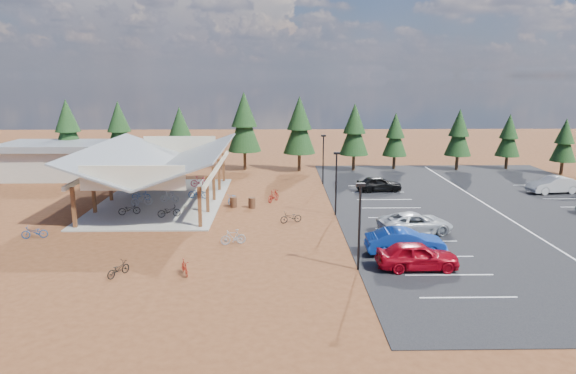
{
  "coord_description": "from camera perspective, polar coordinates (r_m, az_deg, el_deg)",
  "views": [
    {
      "loc": [
        0.39,
        -37.99,
        11.02
      ],
      "look_at": [
        1.19,
        3.69,
        1.96
      ],
      "focal_mm": 32.0,
      "sensor_mm": 36.0,
      "label": 1
    }
  ],
  "objects": [
    {
      "name": "ground",
      "position": [
        39.56,
        -1.62,
        -3.92
      ],
      "size": [
        140.0,
        140.0,
        0.0
      ],
      "primitive_type": "plane",
      "color": "#582D17",
      "rests_on": "ground"
    },
    {
      "name": "asphalt_lot",
      "position": [
        46.14,
        22.07,
        -2.45
      ],
      "size": [
        27.0,
        44.0,
        0.04
      ],
      "primitive_type": "cube",
      "color": "black",
      "rests_on": "ground"
    },
    {
      "name": "concrete_pad",
      "position": [
        47.46,
        -13.71,
        -1.46
      ],
      "size": [
        10.6,
        18.6,
        0.1
      ],
      "primitive_type": "cube",
      "color": "gray",
      "rests_on": "ground"
    },
    {
      "name": "bike_pavilion",
      "position": [
        46.73,
        -13.95,
        3.04
      ],
      "size": [
        11.65,
        19.4,
        4.97
      ],
      "color": "brown",
      "rests_on": "concrete_pad"
    },
    {
      "name": "outbuilding",
      "position": [
        61.73,
        -24.38,
        2.78
      ],
      "size": [
        11.0,
        7.0,
        3.9
      ],
      "color": "#ADA593",
      "rests_on": "ground"
    },
    {
      "name": "lamp_post_0",
      "position": [
        29.48,
        7.96,
        -3.69
      ],
      "size": [
        0.5,
        0.25,
        5.14
      ],
      "color": "black",
      "rests_on": "ground"
    },
    {
      "name": "lamp_post_1",
      "position": [
        41.05,
        5.37,
        0.9
      ],
      "size": [
        0.5,
        0.25,
        5.14
      ],
      "color": "black",
      "rests_on": "ground"
    },
    {
      "name": "lamp_post_2",
      "position": [
        52.81,
        3.93,
        3.47
      ],
      "size": [
        0.5,
        0.25,
        5.14
      ],
      "color": "black",
      "rests_on": "ground"
    },
    {
      "name": "trash_bin_0",
      "position": [
        44.09,
        -6.08,
        -1.68
      ],
      "size": [
        0.6,
        0.6,
        0.9
      ],
      "primitive_type": "cylinder",
      "color": "#452918",
      "rests_on": "ground"
    },
    {
      "name": "trash_bin_1",
      "position": [
        43.71,
        -4.03,
        -1.77
      ],
      "size": [
        0.6,
        0.6,
        0.9
      ],
      "primitive_type": "cylinder",
      "color": "#452918",
      "rests_on": "ground"
    },
    {
      "name": "pine_0",
      "position": [
        64.2,
        -23.28,
        6.05
      ],
      "size": [
        3.64,
        3.64,
        8.48
      ],
      "color": "#382314",
      "rests_on": "ground"
    },
    {
      "name": "pine_1",
      "position": [
        63.76,
        -18.26,
        6.23
      ],
      "size": [
        3.52,
        3.52,
        8.19
      ],
      "color": "#382314",
      "rests_on": "ground"
    },
    {
      "name": "pine_2",
      "position": [
        60.67,
        -11.9,
        5.96
      ],
      "size": [
        3.26,
        3.26,
        7.6
      ],
      "color": "#382314",
      "rests_on": "ground"
    },
    {
      "name": "pine_3",
      "position": [
        61.09,
        -4.89,
        7.16
      ],
      "size": [
        3.96,
        3.96,
        9.22
      ],
      "color": "#382314",
      "rests_on": "ground"
    },
    {
      "name": "pine_4",
      "position": [
        59.99,
        1.27,
        6.84
      ],
      "size": [
        3.77,
        3.77,
        8.77
      ],
      "color": "#382314",
      "rests_on": "ground"
    },
    {
      "name": "pine_5",
      "position": [
        60.76,
        7.39,
        6.32
      ],
      "size": [
        3.41,
        3.41,
        7.94
      ],
      "color": "#382314",
      "rests_on": "ground"
    },
    {
      "name": "pine_6",
      "position": [
        62.67,
        11.83,
        5.7
      ],
      "size": [
        2.91,
        2.91,
        6.79
      ],
      "color": "#382314",
      "rests_on": "ground"
    },
    {
      "name": "pine_7",
      "position": [
        64.03,
        18.45,
        5.72
      ],
      "size": [
        3.12,
        3.12,
        7.26
      ],
      "color": "#382314",
      "rests_on": "ground"
    },
    {
      "name": "pine_8",
      "position": [
        66.72,
        23.32,
        5.26
      ],
      "size": [
        2.85,
        2.85,
        6.64
      ],
      "color": "#382314",
      "rests_on": "ground"
    },
    {
      "name": "pine_13",
      "position": [
        65.68,
        28.38,
        4.57
      ],
      "size": [
        2.75,
        2.75,
        6.4
      ],
      "color": "#382314",
      "rests_on": "ground"
    },
    {
      "name": "bike_0",
      "position": [
        43.1,
        -17.22,
        -2.37
      ],
      "size": [
        1.8,
        1.11,
        0.89
      ],
      "primitive_type": "imported",
      "rotation": [
        0.0,
        0.0,
        1.9
      ],
      "color": "black",
      "rests_on": "concrete_pad"
    },
    {
      "name": "bike_1",
      "position": [
        45.77,
        -15.95,
        -1.33
      ],
      "size": [
        1.87,
        0.92,
        1.08
      ],
      "primitive_type": "imported",
      "rotation": [
        0.0,
        0.0,
        1.81
      ],
      "color": "#959A9D",
      "rests_on": "concrete_pad"
    },
    {
      "name": "bike_2",
      "position": [
        47.81,
        -16.01,
        -0.88
      ],
      "size": [
        1.71,
        0.66,
        0.88
      ],
      "primitive_type": "imported",
      "rotation": [
        0.0,
        0.0,
        1.53
      ],
      "color": "#16468F",
      "rests_on": "concrete_pad"
    },
    {
      "name": "bike_3",
      "position": [
        53.0,
        -14.01,
        0.57
      ],
      "size": [
        1.79,
        0.8,
        1.04
      ],
      "primitive_type": "imported",
      "rotation": [
        0.0,
        0.0,
        1.76
      ],
      "color": "maroon",
      "rests_on": "concrete_pad"
    },
    {
      "name": "bike_4",
      "position": [
        41.57,
        -13.09,
        -2.63
      ],
      "size": [
        1.89,
        1.18,
        0.94
      ],
      "primitive_type": "imported",
      "rotation": [
        0.0,
        0.0,
        1.91
      ],
      "color": "black",
      "rests_on": "concrete_pad"
    },
    {
      "name": "bike_5",
      "position": [
        46.35,
        -13.02,
        -1.07
      ],
      "size": [
        1.66,
        0.56,
        0.98
      ],
      "primitive_type": "imported",
      "rotation": [
        0.0,
        0.0,
        1.51
      ],
      "color": "gray",
      "rests_on": "concrete_pad"
    },
    {
      "name": "bike_6",
      "position": [
        47.27,
        -9.95,
        -0.67
      ],
      "size": [
        1.97,
        1.0,
        0.99
      ],
      "primitive_type": "imported",
      "rotation": [
        0.0,
        0.0,
        1.38
      ],
      "color": "navy",
      "rests_on": "concrete_pad"
    },
    {
      "name": "bike_7",
      "position": [
        52.21,
        -9.79,
        0.62
      ],
      "size": [
        1.85,
        0.63,
        1.1
      ],
      "primitive_type": "imported",
      "rotation": [
        0.0,
        0.0,
        1.63
      ],
      "color": "maroon",
      "rests_on": "concrete_pad"
    },
    {
      "name": "bike_10",
      "position": [
        39.65,
        -26.35,
        -4.51
      ],
      "size": [
        1.8,
        0.92,
        0.9
      ],
      "primitive_type": "imported",
      "rotation": [
        0.0,
        0.0,
        4.91
      ],
      "color": "navy",
      "rests_on": "ground"
    },
    {
      "name": "bike_11",
      "position": [
        29.86,
        -11.42,
        -8.74
      ],
      "size": [
        0.94,
        1.52,
        0.88
      ],
      "primitive_type": "imported",
      "rotation": [
        0.0,
        0.0,
        0.39
      ],
      "color": "maroon",
      "rests_on": "ground"
    },
    {
      "name": "bike_12",
      "position": [
        30.63,
        -18.35,
        -8.64
      ],
      "size": [
        1.27,
        1.67,
        0.84
      ],
      "primitive_type": "imported",
      "rotation": [
        0.0,
        0.0,
        2.63
      ],
      "color": "black",
      "rests_on": "ground"
    },
    {
      "name": "bike_13",
      "position": [
        34.48,
        -6.11,
        -5.56
      ],
      "size": [
        1.77,
        0.91,
        1.02
      ],
      "primitive_type": "imported",
      "rotation": [
        0.0,
        0.0,
        4.98
      ],
      "color": "gray",
      "rests_on": "ground"
    },
    {
      "name": "bike_14",
      "position": [
        45.51,
        -6.21,
        -1.26
      ],
      "size": [
        1.08,
        1.75,
        0.87
      ],
      "primitive_type": "imported",
      "rotation": [
        0.0,
        0.0,
        -0.33
      ],
      "color": "#11488E",
      "rests_on": "ground"
    },
    {
      "name": "bike_15",
      "position": [
        45.77,
        -1.62,
        -0.99
      ],
      "size": [
        1.33,
        1.79,
        1.07
      ],
      "primitive_type": "imported",
      "rotation": [
        0.0,
        0.0,
        2.61
      ],
      "color": "maroon",
      "rests_on": "ground"
    },
    {
      "name": "bike_16",
      "position": [
        39.23,
        0.33,
        -3.38
      ],
      "size": [
        1.79,
        1.09,
        0.89
      ],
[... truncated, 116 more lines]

